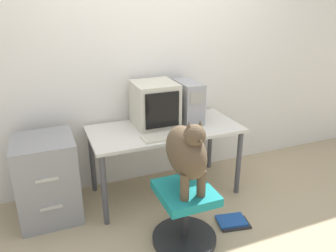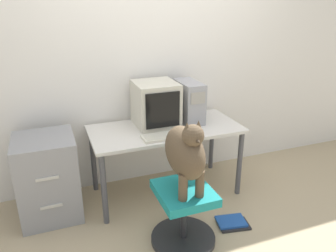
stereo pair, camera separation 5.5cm
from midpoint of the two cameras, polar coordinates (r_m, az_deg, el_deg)
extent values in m
plane|color=tan|center=(3.17, 1.31, -14.31)|extent=(12.00, 12.00, 0.00)
cube|color=white|center=(3.33, -3.69, 11.76)|extent=(8.00, 0.05, 2.60)
cube|color=silver|center=(3.12, -1.05, -0.54)|extent=(1.43, 0.68, 0.03)
cylinder|color=#4C4C51|center=(2.87, -11.58, -10.93)|extent=(0.05, 0.05, 0.67)
cylinder|color=#4C4C51|center=(3.32, 11.71, -6.30)|extent=(0.05, 0.05, 0.67)
cylinder|color=#4C4C51|center=(3.38, -13.50, -5.94)|extent=(0.05, 0.05, 0.67)
cylinder|color=#4C4C51|center=(3.76, 6.90, -2.57)|extent=(0.05, 0.05, 0.67)
cube|color=beige|center=(3.13, -2.88, 3.87)|extent=(0.39, 0.41, 0.42)
cube|color=black|center=(2.94, -1.52, 2.74)|extent=(0.32, 0.01, 0.33)
cube|color=#99999E|center=(3.25, 2.95, 4.33)|extent=(0.19, 0.40, 0.40)
cube|color=#9E998E|center=(3.05, 4.59, 4.90)|extent=(0.14, 0.01, 0.11)
cube|color=beige|center=(2.90, -0.47, -1.69)|extent=(0.48, 0.17, 0.02)
cube|color=beige|center=(2.90, -0.47, -1.43)|extent=(0.44, 0.14, 0.00)
ellipsoid|color=silver|center=(3.03, 4.65, -0.66)|extent=(0.06, 0.04, 0.03)
cylinder|color=#262628|center=(2.83, 2.25, -18.87)|extent=(0.52, 0.52, 0.04)
cylinder|color=#262628|center=(2.70, 2.31, -15.49)|extent=(0.05, 0.05, 0.38)
cube|color=teal|center=(2.58, 2.39, -11.51)|extent=(0.41, 0.46, 0.07)
ellipsoid|color=brown|center=(2.42, 2.41, -4.58)|extent=(0.24, 0.50, 0.38)
cylinder|color=brown|center=(2.38, 2.25, -10.55)|extent=(0.07, 0.07, 0.21)
cylinder|color=brown|center=(2.43, 5.15, -9.90)|extent=(0.07, 0.07, 0.21)
sphere|color=brown|center=(2.23, 3.95, -1.61)|extent=(0.16, 0.16, 0.16)
cone|color=#3E3123|center=(2.17, 4.75, -2.56)|extent=(0.07, 0.08, 0.07)
cone|color=brown|center=(2.19, 2.90, -0.11)|extent=(0.05, 0.05, 0.07)
cone|color=brown|center=(2.23, 4.90, 0.19)|extent=(0.05, 0.05, 0.07)
torus|color=orange|center=(2.27, 3.70, -2.79)|extent=(0.11, 0.11, 0.02)
cube|color=gray|center=(3.10, -20.74, -8.56)|extent=(0.51, 0.52, 0.75)
cube|color=beige|center=(2.80, -20.84, -8.78)|extent=(0.18, 0.01, 0.02)
cube|color=beige|center=(2.94, -20.16, -13.26)|extent=(0.18, 0.01, 0.02)
cube|color=#262628|center=(3.04, 10.89, -16.41)|extent=(0.29, 0.21, 0.02)
cube|color=#1E4C9E|center=(3.04, 10.44, -15.87)|extent=(0.28, 0.22, 0.02)
camera|label=1|loc=(0.03, -90.57, -0.22)|focal=35.00mm
camera|label=2|loc=(0.03, 89.43, 0.22)|focal=35.00mm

